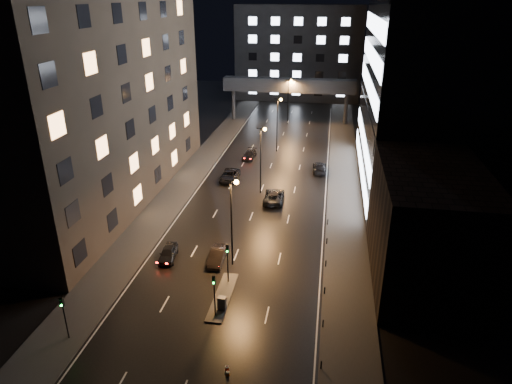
# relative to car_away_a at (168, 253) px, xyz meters

# --- Properties ---
(ground) EXTENTS (160.00, 160.00, 0.00)m
(ground) POSITION_rel_car_away_a_xyz_m (7.38, 32.03, -0.73)
(ground) COLOR black
(ground) RESTS_ON ground
(sidewalk_left) EXTENTS (5.00, 110.00, 0.15)m
(sidewalk_left) POSITION_rel_car_away_a_xyz_m (-5.12, 27.03, -0.65)
(sidewalk_left) COLOR #383533
(sidewalk_left) RESTS_ON ground
(sidewalk_right) EXTENTS (5.00, 110.00, 0.15)m
(sidewalk_right) POSITION_rel_car_away_a_xyz_m (19.88, 27.03, -0.65)
(sidewalk_right) COLOR #383533
(sidewalk_right) RESTS_ON ground
(building_left) EXTENTS (15.00, 48.00, 40.00)m
(building_left) POSITION_rel_car_away_a_xyz_m (-15.12, 16.03, 19.27)
(building_left) COLOR #2D2319
(building_left) RESTS_ON ground
(building_right_low) EXTENTS (10.00, 18.00, 12.00)m
(building_right_low) POSITION_rel_car_away_a_xyz_m (27.38, 1.03, 5.27)
(building_right_low) COLOR black
(building_right_low) RESTS_ON ground
(building_right_glass) EXTENTS (20.00, 36.00, 45.00)m
(building_right_glass) POSITION_rel_car_away_a_xyz_m (32.38, 28.03, 21.77)
(building_right_glass) COLOR black
(building_right_glass) RESTS_ON ground
(building_far) EXTENTS (34.00, 14.00, 25.00)m
(building_far) POSITION_rel_car_away_a_xyz_m (7.38, 90.03, 11.77)
(building_far) COLOR #333335
(building_far) RESTS_ON ground
(skybridge) EXTENTS (30.00, 3.00, 10.00)m
(skybridge) POSITION_rel_car_away_a_xyz_m (7.38, 62.03, 7.61)
(skybridge) COLOR #333335
(skybridge) RESTS_ON ground
(median_island) EXTENTS (1.60, 8.00, 0.15)m
(median_island) POSITION_rel_car_away_a_xyz_m (7.68, -5.97, -0.65)
(median_island) COLOR #383533
(median_island) RESTS_ON ground
(traffic_signal_near) EXTENTS (0.28, 0.34, 4.40)m
(traffic_signal_near) POSITION_rel_car_away_a_xyz_m (7.68, -3.48, 2.37)
(traffic_signal_near) COLOR black
(traffic_signal_near) RESTS_ON median_island
(traffic_signal_far) EXTENTS (0.28, 0.34, 4.40)m
(traffic_signal_far) POSITION_rel_car_away_a_xyz_m (7.68, -8.98, 2.37)
(traffic_signal_far) COLOR black
(traffic_signal_far) RESTS_ON median_island
(traffic_signal_corner) EXTENTS (0.28, 0.34, 4.40)m
(traffic_signal_corner) POSITION_rel_car_away_a_xyz_m (-4.12, -13.98, 2.22)
(traffic_signal_corner) COLOR black
(traffic_signal_corner) RESTS_ON ground
(bollard_row) EXTENTS (0.12, 25.12, 0.90)m
(bollard_row) POSITION_rel_car_away_a_xyz_m (17.58, -1.47, -0.28)
(bollard_row) COLOR black
(bollard_row) RESTS_ON ground
(streetlight_near) EXTENTS (1.45, 0.50, 10.15)m
(streetlight_near) POSITION_rel_car_away_a_xyz_m (7.54, 0.03, 5.77)
(streetlight_near) COLOR black
(streetlight_near) RESTS_ON ground
(streetlight_mid_a) EXTENTS (1.45, 0.50, 10.15)m
(streetlight_mid_a) POSITION_rel_car_away_a_xyz_m (7.54, 20.03, 5.77)
(streetlight_mid_a) COLOR black
(streetlight_mid_a) RESTS_ON ground
(streetlight_mid_b) EXTENTS (1.45, 0.50, 10.15)m
(streetlight_mid_b) POSITION_rel_car_away_a_xyz_m (7.54, 40.03, 5.77)
(streetlight_mid_b) COLOR black
(streetlight_mid_b) RESTS_ON ground
(streetlight_far) EXTENTS (1.45, 0.50, 10.15)m
(streetlight_far) POSITION_rel_car_away_a_xyz_m (7.54, 60.03, 5.77)
(streetlight_far) COLOR black
(streetlight_far) RESTS_ON ground
(car_away_a) EXTENTS (2.27, 4.45, 1.45)m
(car_away_a) POSITION_rel_car_away_a_xyz_m (0.00, 0.00, 0.00)
(car_away_a) COLOR black
(car_away_a) RESTS_ON ground
(car_away_b) EXTENTS (1.66, 4.60, 1.51)m
(car_away_b) POSITION_rel_car_away_a_xyz_m (5.61, 0.32, 0.03)
(car_away_b) COLOR black
(car_away_b) RESTS_ON ground
(car_away_c) EXTENTS (2.67, 5.67, 1.57)m
(car_away_c) POSITION_rel_car_away_a_xyz_m (1.70, 24.29, 0.06)
(car_away_c) COLOR black
(car_away_c) RESTS_ON ground
(car_away_d) EXTENTS (2.24, 4.96, 1.41)m
(car_away_d) POSITION_rel_car_away_a_xyz_m (3.01, 35.09, -0.02)
(car_away_d) COLOR black
(car_away_d) RESTS_ON ground
(car_toward_a) EXTENTS (2.88, 5.94, 1.63)m
(car_toward_a) POSITION_rel_car_away_a_xyz_m (9.76, 17.33, 0.09)
(car_toward_a) COLOR black
(car_toward_a) RESTS_ON ground
(car_toward_b) EXTENTS (2.47, 5.52, 1.57)m
(car_toward_b) POSITION_rel_car_away_a_xyz_m (15.81, 30.38, 0.06)
(car_toward_b) COLOR black
(car_toward_b) RESTS_ON ground
(utility_cabinet) EXTENTS (0.79, 0.60, 1.32)m
(utility_cabinet) POSITION_rel_car_away_a_xyz_m (8.08, -7.94, 0.08)
(utility_cabinet) COLOR #4F5052
(utility_cabinet) RESTS_ON median_island
(cone_a) EXTENTS (0.44, 0.44, 0.51)m
(cone_a) POSITION_rel_car_away_a_xyz_m (10.19, -15.18, -0.47)
(cone_a) COLOR red
(cone_a) RESTS_ON ground
(cone_b) EXTENTS (0.39, 0.39, 0.48)m
(cone_b) POSITION_rel_car_away_a_xyz_m (10.38, -15.70, -0.49)
(cone_b) COLOR orange
(cone_b) RESTS_ON ground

